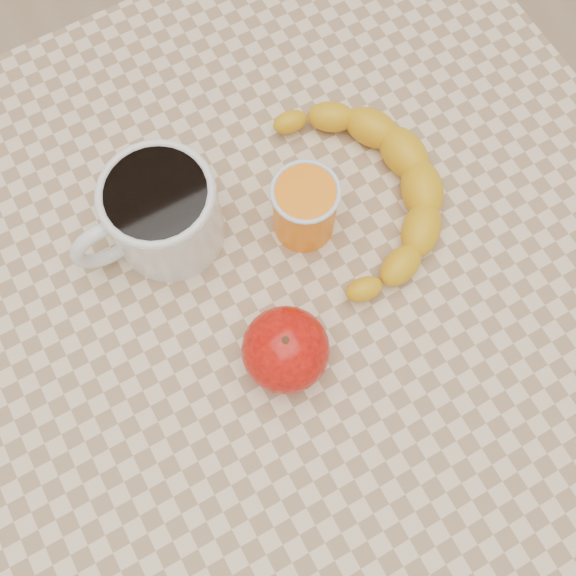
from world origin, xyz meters
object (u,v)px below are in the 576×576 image
orange_juice_glass (305,208)px  apple (286,350)px  banana (365,192)px  table (288,318)px  coffee_mug (160,213)px

orange_juice_glass → apple: (-0.08, -0.11, -0.00)m
apple → banana: (0.15, 0.10, -0.02)m
banana → table: bearing=-138.5°
table → orange_juice_glass: (0.05, 0.06, 0.13)m
apple → banana: 0.18m
table → coffee_mug: 0.19m
coffee_mug → banana: 0.20m
table → coffee_mug: size_ratio=5.35×
table → banana: bearing=23.3°
apple → banana: size_ratio=0.30×
coffee_mug → orange_juice_glass: size_ratio=1.97×
table → orange_juice_glass: bearing=48.7°
coffee_mug → apple: size_ratio=1.63×
apple → banana: bearing=35.0°
orange_juice_glass → apple: size_ratio=0.83×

